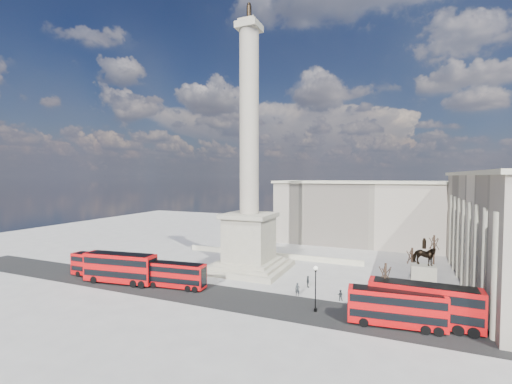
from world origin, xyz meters
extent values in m
plane|color=#A2A09A|center=(0.00, 0.00, 0.00)|extent=(180.00, 180.00, 0.00)
cube|color=black|center=(5.00, -10.00, 0.00)|extent=(120.00, 9.00, 0.01)
cube|color=#A7A18B|center=(0.00, 5.00, 0.50)|extent=(14.00, 14.00, 1.00)
cube|color=#A7A18B|center=(0.00, 5.00, 1.25)|extent=(12.00, 12.00, 0.50)
cube|color=#A7A18B|center=(0.00, 5.00, 1.75)|extent=(10.00, 10.00, 0.50)
cube|color=#A7A18B|center=(0.00, 5.00, 6.00)|extent=(8.00, 8.00, 8.00)
cube|color=#A7A18B|center=(0.00, 5.00, 10.40)|extent=(9.00, 9.00, 0.80)
cylinder|color=#A59B88|center=(0.00, 5.00, 27.80)|extent=(3.60, 3.60, 34.00)
cube|color=#A7A18B|center=(0.00, 5.00, 45.40)|extent=(4.20, 4.20, 1.20)
cube|color=#A7A18B|center=(0.00, 5.00, 46.30)|extent=(3.20, 3.20, 0.60)
cylinder|color=black|center=(0.00, 5.00, 47.90)|extent=(0.90, 0.90, 2.60)
sphere|color=black|center=(0.00, 5.00, 49.50)|extent=(0.70, 0.70, 0.70)
cube|color=beige|center=(0.00, 16.00, 0.55)|extent=(40.00, 0.60, 1.10)
cube|color=beige|center=(20.00, 40.00, 8.00)|extent=(50.00, 16.00, 16.00)
cube|color=beige|center=(20.00, 40.00, 16.30)|extent=(51.00, 17.00, 0.60)
cube|color=red|center=(-22.66, -9.95, 2.20)|extent=(10.24, 2.60, 3.75)
cube|color=black|center=(-22.66, -9.95, 1.53)|extent=(9.84, 2.65, 0.83)
cube|color=black|center=(-22.66, -9.95, 3.19)|extent=(9.84, 2.65, 0.83)
cube|color=black|center=(-22.66, -9.95, 4.10)|extent=(9.22, 2.34, 0.06)
cylinder|color=black|center=(-26.02, -10.05, 0.51)|extent=(1.09, 2.46, 1.02)
cylinder|color=black|center=(-19.81, -9.87, 0.51)|extent=(1.09, 2.46, 1.02)
cylinder|color=black|center=(-18.59, -9.83, 0.51)|extent=(1.09, 2.46, 1.02)
cube|color=red|center=(-6.49, -9.39, 2.16)|extent=(10.21, 3.31, 3.69)
cube|color=black|center=(-6.49, -9.39, 1.50)|extent=(9.81, 3.33, 0.82)
cube|color=black|center=(-6.49, -9.39, 3.14)|extent=(9.81, 3.33, 0.82)
cube|color=black|center=(-6.49, -9.39, 4.04)|extent=(9.19, 2.98, 0.05)
cylinder|color=black|center=(-9.78, -9.74, 0.50)|extent=(1.25, 2.49, 1.00)
cylinder|color=black|center=(-3.69, -9.10, 0.50)|extent=(1.25, 2.49, 1.00)
cylinder|color=black|center=(-2.50, -8.98, 0.50)|extent=(1.25, 2.49, 1.00)
cube|color=red|center=(29.10, -9.21, 2.67)|extent=(12.44, 3.05, 4.56)
cube|color=black|center=(29.10, -9.21, 1.86)|extent=(11.94, 3.10, 1.01)
cube|color=black|center=(29.10, -9.21, 3.89)|extent=(11.94, 3.10, 1.01)
cube|color=black|center=(29.10, -9.21, 4.99)|extent=(11.20, 2.74, 0.07)
cylinder|color=black|center=(25.01, -9.14, 0.62)|extent=(1.29, 2.96, 1.24)
cylinder|color=black|center=(32.57, -9.28, 0.62)|extent=(1.29, 2.96, 1.24)
cylinder|color=black|center=(34.05, -9.31, 0.62)|extent=(1.29, 2.96, 1.24)
cube|color=red|center=(26.08, -10.87, 2.35)|extent=(11.07, 3.47, 4.01)
cube|color=black|center=(26.08, -10.87, 1.63)|extent=(10.64, 3.49, 0.89)
cube|color=black|center=(26.08, -10.87, 3.42)|extent=(10.64, 3.49, 0.89)
cube|color=black|center=(26.08, -10.87, 4.39)|extent=(9.96, 3.13, 0.06)
cylinder|color=black|center=(22.50, -11.20, 0.54)|extent=(1.32, 2.68, 1.09)
cylinder|color=black|center=(29.12, -10.59, 0.54)|extent=(1.32, 2.68, 1.09)
cylinder|color=black|center=(30.42, -10.47, 0.54)|extent=(1.32, 2.68, 1.09)
cube|color=red|center=(-16.41, -10.98, 2.68)|extent=(12.67, 4.36, 4.57)
cube|color=black|center=(-16.41, -10.98, 1.86)|extent=(12.19, 4.36, 1.02)
cube|color=black|center=(-16.41, -10.98, 3.90)|extent=(12.19, 4.36, 1.02)
cube|color=black|center=(-16.41, -10.98, 5.00)|extent=(11.41, 3.92, 0.07)
cylinder|color=black|center=(-20.47, -11.49, 0.62)|extent=(1.60, 3.08, 1.24)
cylinder|color=black|center=(-12.96, -10.54, 0.62)|extent=(1.60, 3.08, 1.24)
cylinder|color=black|center=(-11.48, -10.36, 0.62)|extent=(1.60, 3.08, 1.24)
cylinder|color=black|center=(16.28, -10.07, 0.23)|extent=(0.41, 0.41, 0.46)
cylinder|color=black|center=(16.28, -10.07, 2.78)|extent=(0.15, 0.15, 5.57)
cylinder|color=black|center=(16.28, -10.07, 5.47)|extent=(0.28, 0.28, 0.28)
sphere|color=silver|center=(16.28, -10.07, 5.80)|extent=(0.52, 0.52, 0.52)
cube|color=beige|center=(29.70, 1.99, 0.26)|extent=(4.21, 3.15, 0.53)
cube|color=beige|center=(29.70, 1.99, 2.31)|extent=(3.36, 2.31, 4.63)
imported|color=black|center=(29.70, 1.99, 6.04)|extent=(3.67, 2.52, 2.84)
cylinder|color=black|center=(29.70, 1.99, 7.76)|extent=(0.53, 0.53, 1.26)
sphere|color=black|center=(29.70, 1.99, 8.51)|extent=(0.38, 0.38, 0.38)
cylinder|color=#332319|center=(24.78, -8.23, 3.43)|extent=(0.27, 0.27, 6.87)
cylinder|color=#332319|center=(28.16, 3.84, 3.37)|extent=(0.31, 0.31, 6.74)
cylinder|color=#332319|center=(32.13, 15.66, 3.56)|extent=(0.30, 0.30, 7.12)
imported|color=#24282A|center=(12.44, -5.21, 0.97)|extent=(0.76, 0.55, 1.93)
imported|color=#24282A|center=(18.65, -4.75, 0.79)|extent=(0.82, 0.66, 1.58)
imported|color=#24282A|center=(12.91, -0.81, 0.93)|extent=(0.88, 1.18, 1.86)
camera|label=1|loc=(26.36, -53.84, 17.82)|focal=24.00mm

